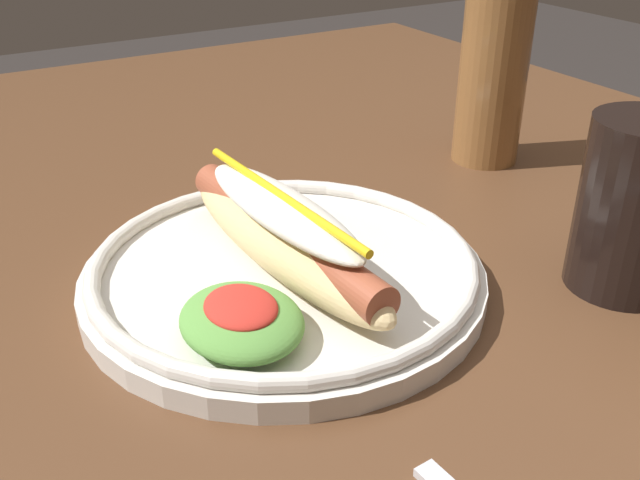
# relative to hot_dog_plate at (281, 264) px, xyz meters

# --- Properties ---
(dining_table) EXTENTS (1.29, 0.86, 0.74)m
(dining_table) POSITION_rel_hot_dog_plate_xyz_m (-0.06, 0.18, -0.12)
(dining_table) COLOR #51331E
(dining_table) RESTS_ON ground_plane
(hot_dog_plate) EXTENTS (0.28, 0.28, 0.08)m
(hot_dog_plate) POSITION_rel_hot_dog_plate_xyz_m (0.00, 0.00, 0.00)
(hot_dog_plate) COLOR silver
(hot_dog_plate) RESTS_ON dining_table
(soda_cup) EXTENTS (0.08, 0.08, 0.12)m
(soda_cup) POSITION_rel_hot_dog_plate_xyz_m (0.12, 0.21, 0.04)
(soda_cup) COLOR black
(soda_cup) RESTS_ON dining_table
(glass_bottle) EXTENTS (0.07, 0.07, 0.24)m
(glass_bottle) POSITION_rel_hot_dog_plate_xyz_m (-0.12, 0.29, 0.07)
(glass_bottle) COLOR brown
(glass_bottle) RESTS_ON dining_table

